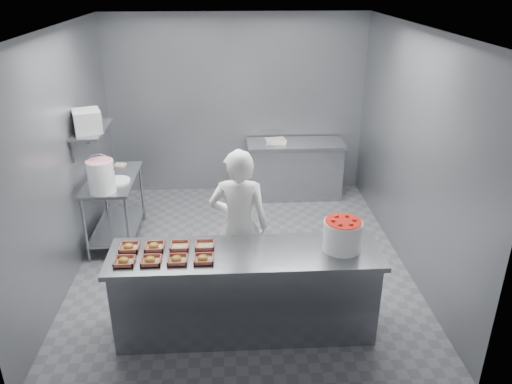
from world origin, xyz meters
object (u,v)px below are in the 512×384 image
(appliance, at_px, (87,121))
(tray_2, at_px, (177,259))
(service_counter, at_px, (246,292))
(prep_table, at_px, (115,199))
(worker, at_px, (239,226))
(tray_6, at_px, (180,246))
(strawberry_tub, at_px, (342,234))
(tray_4, at_px, (129,247))
(tray_0, at_px, (124,261))
(glaze_bucket, at_px, (101,176))
(back_counter, at_px, (295,169))
(tray_7, at_px, (205,245))
(tray_1, at_px, (151,260))
(tray_5, at_px, (154,246))
(tray_3, at_px, (203,259))

(appliance, bearing_deg, tray_2, -78.25)
(service_counter, xyz_separation_m, prep_table, (-1.65, 1.95, 0.14))
(service_counter, distance_m, worker, 0.73)
(tray_6, relative_size, strawberry_tub, 0.51)
(tray_4, bearing_deg, prep_table, 106.50)
(tray_0, xyz_separation_m, glaze_bucket, (-0.55, 1.64, 0.19))
(service_counter, xyz_separation_m, strawberry_tub, (0.92, 0.02, 0.61))
(tray_2, height_order, strawberry_tub, strawberry_tub)
(worker, bearing_deg, tray_4, 30.56)
(prep_table, xyz_separation_m, strawberry_tub, (2.57, -1.93, 0.47))
(service_counter, relative_size, prep_table, 2.17)
(back_counter, xyz_separation_m, tray_4, (-2.01, -3.12, 0.47))
(worker, bearing_deg, tray_7, 60.64)
(worker, bearing_deg, appliance, -27.56)
(strawberry_tub, relative_size, glaze_bucket, 0.75)
(service_counter, distance_m, tray_4, 1.21)
(tray_1, relative_size, strawberry_tub, 0.51)
(tray_5, bearing_deg, worker, 29.80)
(tray_0, xyz_separation_m, tray_4, (0.00, 0.25, 0.00))
(tray_2, xyz_separation_m, tray_7, (0.24, 0.25, -0.00))
(glaze_bucket, bearing_deg, tray_0, -71.38)
(tray_2, distance_m, appliance, 2.40)
(tray_4, relative_size, worker, 0.11)
(tray_7, bearing_deg, service_counter, -18.09)
(back_counter, height_order, strawberry_tub, strawberry_tub)
(tray_6, height_order, appliance, appliance)
(back_counter, bearing_deg, worker, -109.59)
(tray_6, xyz_separation_m, strawberry_tub, (1.55, -0.11, 0.14))
(worker, bearing_deg, tray_3, 71.09)
(back_counter, bearing_deg, glaze_bucket, -145.81)
(tray_3, bearing_deg, strawberry_tub, 6.16)
(service_counter, height_order, tray_2, tray_2)
(tray_7, distance_m, glaze_bucket, 1.89)
(strawberry_tub, bearing_deg, back_counter, 90.39)
(service_counter, xyz_separation_m, back_counter, (0.90, 3.25, -0.00))
(tray_6, xyz_separation_m, appliance, (-1.19, 1.68, 0.78))
(service_counter, bearing_deg, strawberry_tub, 0.96)
(back_counter, bearing_deg, service_counter, -105.48)
(glaze_bucket, bearing_deg, tray_2, -57.78)
(tray_0, bearing_deg, tray_5, 46.46)
(tray_1, distance_m, tray_2, 0.24)
(tray_0, relative_size, tray_7, 1.00)
(tray_5, height_order, worker, worker)
(tray_3, bearing_deg, tray_0, 180.00)
(service_counter, distance_m, tray_5, 1.00)
(appliance, bearing_deg, tray_5, -80.39)
(tray_3, bearing_deg, tray_5, 152.25)
(back_counter, relative_size, tray_1, 8.01)
(prep_table, bearing_deg, tray_5, -66.84)
(tray_3, xyz_separation_m, strawberry_tub, (1.31, 0.14, 0.14))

